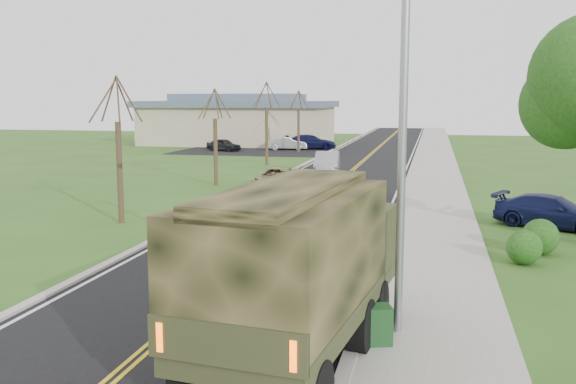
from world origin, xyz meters
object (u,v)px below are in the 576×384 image
(military_truck, at_px, (299,260))
(sedan_silver, at_px, (327,163))
(pickup_navy, at_px, (552,212))
(utility_box_near, at_px, (376,325))
(suv_champagne, at_px, (276,179))

(military_truck, bearing_deg, sedan_silver, 105.32)
(military_truck, height_order, sedan_silver, military_truck)
(sedan_silver, xyz_separation_m, pickup_navy, (11.84, -16.42, -0.10))
(sedan_silver, relative_size, utility_box_near, 5.71)
(military_truck, xyz_separation_m, sedan_silver, (-4.64, 31.58, -1.30))
(sedan_silver, bearing_deg, utility_box_near, -85.13)
(suv_champagne, bearing_deg, sedan_silver, 78.95)
(sedan_silver, bearing_deg, pickup_navy, -60.58)
(utility_box_near, bearing_deg, suv_champagne, 90.60)
(utility_box_near, bearing_deg, pickup_navy, 49.48)
(suv_champagne, relative_size, sedan_silver, 0.99)
(suv_champagne, xyz_separation_m, pickup_navy, (13.37, -7.99, 0.03))
(military_truck, relative_size, utility_box_near, 9.30)
(military_truck, bearing_deg, pickup_navy, 71.55)
(military_truck, relative_size, sedan_silver, 1.63)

